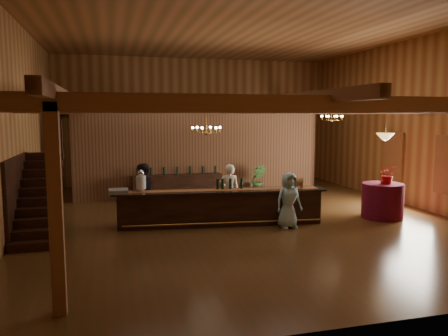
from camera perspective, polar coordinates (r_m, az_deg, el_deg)
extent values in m
plane|color=#503118|center=(13.15, 2.04, -6.34)|extent=(14.00, 14.00, 0.00)
plane|color=#A2653A|center=(13.05, 2.14, 17.89)|extent=(14.00, 14.00, 0.00)
cube|color=olive|center=(19.61, -3.85, 6.10)|extent=(12.00, 0.10, 5.50)
cube|color=olive|center=(6.43, 20.41, 4.19)|extent=(12.00, 0.10, 5.50)
cube|color=olive|center=(12.48, -25.44, 5.04)|extent=(0.10, 14.00, 5.50)
cube|color=olive|center=(15.63, 23.75, 5.35)|extent=(0.10, 14.00, 5.50)
cube|color=brown|center=(7.71, 14.09, 8.13)|extent=(11.90, 0.20, 0.28)
cube|color=brown|center=(9.97, 7.12, 7.94)|extent=(11.90, 0.20, 0.28)
cube|color=brown|center=(12.33, 2.77, 7.77)|extent=(11.90, 0.20, 0.28)
cube|color=brown|center=(14.73, -0.17, 7.62)|extent=(11.90, 0.20, 0.28)
cube|color=brown|center=(17.17, -2.27, 7.51)|extent=(11.90, 0.20, 0.28)
cube|color=brown|center=(19.42, -3.75, 7.42)|extent=(11.90, 0.20, 0.28)
cube|color=brown|center=(12.29, -18.63, 8.07)|extent=(0.18, 13.90, 0.22)
cube|color=brown|center=(12.81, 2.10, 8.36)|extent=(0.18, 13.90, 0.22)
cube|color=brown|center=(14.75, 19.25, 7.79)|extent=(0.18, 13.90, 0.22)
cube|color=brown|center=(16.84, -17.38, 1.76)|extent=(0.20, 0.20, 3.20)
cube|color=brown|center=(18.71, 11.35, 2.42)|extent=(0.20, 0.20, 3.20)
cube|color=brown|center=(6.95, -21.13, -5.24)|extent=(0.20, 0.20, 3.20)
cube|color=brown|center=(16.15, -3.22, 1.68)|extent=(9.00, 0.18, 3.10)
cube|color=white|center=(16.46, 21.26, 1.32)|extent=(0.12, 1.05, 1.75)
cube|color=#361B12|center=(10.81, -23.78, -9.31)|extent=(1.00, 0.28, 0.20)
cube|color=#361B12|center=(11.02, -23.60, -7.92)|extent=(1.00, 0.28, 0.20)
cube|color=#361B12|center=(11.25, -23.43, -6.57)|extent=(1.00, 0.28, 0.20)
cube|color=#361B12|center=(11.47, -23.27, -5.28)|extent=(1.00, 0.28, 0.20)
cube|color=#361B12|center=(11.71, -23.12, -4.04)|extent=(1.00, 0.28, 0.20)
cube|color=#361B12|center=(11.95, -22.97, -2.85)|extent=(1.00, 0.28, 0.20)
cube|color=#361B12|center=(12.19, -22.83, -1.71)|extent=(1.00, 0.28, 0.20)
cube|color=#361B12|center=(12.44, -22.69, -0.61)|extent=(1.00, 0.28, 0.20)
cube|color=#361B12|center=(12.69, -22.56, 0.44)|extent=(1.00, 0.28, 0.20)
cube|color=#361B12|center=(12.95, -22.43, 1.45)|extent=(1.00, 0.28, 0.20)
cube|color=#361B12|center=(18.53, 0.12, -0.75)|extent=(1.20, 0.60, 1.10)
cube|color=#8F5C36|center=(18.02, -9.15, -1.22)|extent=(1.00, 0.60, 1.00)
cube|color=#361B12|center=(12.08, -0.42, -5.29)|extent=(5.58, 1.20, 0.92)
cube|color=black|center=(11.98, -0.42, -3.01)|extent=(5.87, 1.35, 0.05)
cube|color=maroon|center=(11.98, -0.42, -2.88)|extent=(5.46, 0.96, 0.01)
cylinder|color=olive|center=(11.80, 0.02, -7.19)|extent=(5.34, 0.62, 0.05)
cylinder|color=silver|center=(11.91, -10.76, -2.89)|extent=(0.18, 0.18, 0.08)
cylinder|color=silver|center=(11.88, -10.78, -1.84)|extent=(0.26, 0.26, 0.36)
sphere|color=silver|center=(11.84, -10.81, -0.64)|extent=(0.18, 0.18, 0.18)
cube|color=gray|center=(11.86, -13.63, -2.95)|extent=(0.50, 0.50, 0.10)
cube|color=#8F5C36|center=(12.34, 8.93, -2.00)|extent=(0.06, 0.06, 0.30)
cube|color=#8F5C36|center=(12.45, 10.11, -1.94)|extent=(0.06, 0.06, 0.30)
cylinder|color=#8F5C36|center=(12.39, 9.52, -1.83)|extent=(0.24, 0.24, 0.24)
cylinder|color=black|center=(12.05, -0.85, -2.12)|extent=(0.07, 0.07, 0.30)
cylinder|color=black|center=(12.07, -0.20, -2.11)|extent=(0.07, 0.07, 0.30)
cylinder|color=black|center=(12.11, 0.83, -2.08)|extent=(0.07, 0.07, 0.30)
cylinder|color=black|center=(12.16, 2.31, -2.05)|extent=(0.07, 0.07, 0.30)
cube|color=#361B12|center=(15.80, -6.10, -2.48)|extent=(3.23, 0.64, 0.90)
cylinder|color=maroon|center=(13.69, 19.99, -4.04)|extent=(1.19, 1.19, 1.03)
cylinder|color=olive|center=(11.97, -2.31, 6.19)|extent=(0.02, 0.02, 0.67)
sphere|color=olive|center=(11.98, -2.31, 4.58)|extent=(0.12, 0.12, 0.12)
torus|color=olive|center=(11.97, -2.31, 5.06)|extent=(0.80, 0.80, 0.04)
cylinder|color=olive|center=(16.25, 13.89, 6.70)|extent=(0.02, 0.02, 0.37)
sphere|color=olive|center=(16.25, 13.88, 6.05)|extent=(0.12, 0.12, 0.12)
torus|color=olive|center=(16.25, 13.89, 6.40)|extent=(0.80, 0.80, 0.04)
cylinder|color=olive|center=(13.46, 20.38, 5.57)|extent=(0.02, 0.02, 0.80)
cone|color=tan|center=(13.47, 20.31, 3.87)|extent=(0.52, 0.52, 0.20)
imported|color=white|center=(12.76, 0.69, -3.07)|extent=(0.66, 0.51, 1.61)
imported|color=black|center=(12.38, -10.64, -3.30)|extent=(1.04, 1.00, 1.69)
imported|color=#9CCCD5|center=(11.81, 8.44, -4.19)|extent=(0.79, 0.57, 1.51)
imported|color=#335924|center=(16.32, 4.31, -1.62)|extent=(0.79, 0.71, 1.20)
imported|color=#AB0C0C|center=(13.52, 20.62, -0.81)|extent=(0.62, 0.58, 0.55)
imported|color=olive|center=(13.55, 20.10, -1.36)|extent=(0.17, 0.17, 0.28)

